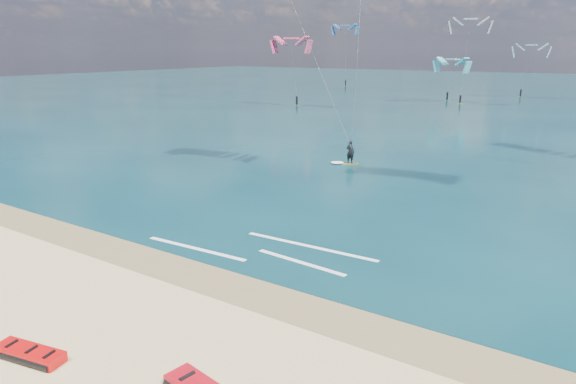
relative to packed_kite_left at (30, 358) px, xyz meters
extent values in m
plane|color=tan|center=(0.26, 44.07, 0.00)|extent=(320.00, 320.00, 0.00)
cube|color=brown|center=(0.26, 7.07, 0.00)|extent=(320.00, 2.40, 0.01)
cube|color=#092C34|center=(0.26, 108.07, 0.02)|extent=(320.00, 200.00, 0.04)
cube|color=gold|center=(-3.97, 29.02, 0.07)|extent=(1.29, 1.29, 0.06)
imported|color=black|center=(-3.97, 29.02, 1.01)|extent=(0.68, 0.45, 1.84)
cylinder|color=black|center=(-3.66, 28.72, 1.28)|extent=(0.43, 0.43, 0.04)
cube|color=white|center=(2.42, 12.17, 0.04)|extent=(6.78, 0.49, 0.01)
cube|color=white|center=(-1.83, 9.07, 0.04)|extent=(5.55, 0.54, 0.01)
cube|color=white|center=(3.03, 10.37, 0.04)|extent=(4.49, 0.56, 0.01)
camera|label=1|loc=(13.73, -6.94, 8.87)|focal=32.00mm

